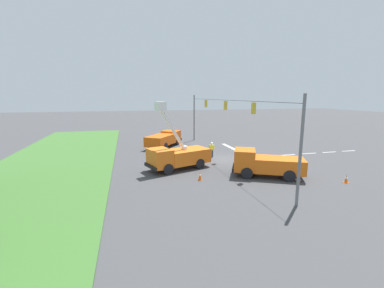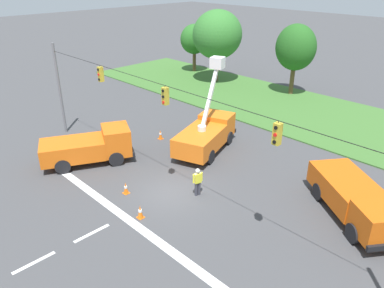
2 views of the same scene
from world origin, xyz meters
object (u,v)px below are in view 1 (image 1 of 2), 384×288
Objects in this scene: traffic_cone_foreground_left at (246,159)px; traffic_cone_foreground_right at (244,153)px; road_worker at (212,149)px; traffic_cone_mid_right at (200,176)px; utility_truck_bucket_lift at (177,155)px; utility_truck_support_near at (164,139)px; utility_truck_support_far at (265,163)px; traffic_cone_mid_left at (346,179)px.

traffic_cone_foreground_right is at bearing -18.82° from traffic_cone_foreground_left.
traffic_cone_mid_right is at bearing 154.75° from road_worker.
utility_truck_bucket_lift is 0.97× the size of utility_truck_support_near.
utility_truck_support_far is at bearing -164.53° from road_worker.
traffic_cone_mid_right is (-4.60, 6.57, 0.01)m from traffic_cone_foreground_left.
road_worker is 8.56m from traffic_cone_mid_right.
utility_truck_bucket_lift is at bearing 16.97° from traffic_cone_mid_right.
traffic_cone_mid_right is at bearing 72.45° from traffic_cone_mid_left.
utility_truck_support_far reaches higher than road_worker.
traffic_cone_foreground_left is at bearing 161.18° from traffic_cone_foreground_right.
traffic_cone_mid_right is at bearing -163.03° from utility_truck_bucket_lift.
utility_truck_support_near is 11.54m from traffic_cone_foreground_right.
utility_truck_support_near is at bearing 3.12° from traffic_cone_mid_right.
traffic_cone_foreground_right reaches higher than traffic_cone_foreground_left.
utility_truck_support_far is at bearing -121.04° from utility_truck_bucket_lift.
utility_truck_bucket_lift is 8.65× the size of traffic_cone_mid_right.
utility_truck_support_far is at bearing 168.41° from traffic_cone_foreground_right.
utility_truck_bucket_lift is 9.37× the size of traffic_cone_mid_left.
utility_truck_support_far is at bearing -156.65° from utility_truck_support_near.
utility_truck_support_far is (-15.57, -6.72, 0.05)m from utility_truck_support_near.
traffic_cone_mid_right is (-7.15, 7.44, -0.01)m from traffic_cone_foreground_right.
utility_truck_support_far is 5.12m from traffic_cone_foreground_left.
traffic_cone_mid_left is at bearing -146.76° from utility_truck_support_near.
traffic_cone_mid_right is (-15.16, -0.83, -0.76)m from utility_truck_support_near.
road_worker is at bearing 34.65° from traffic_cone_mid_left.
traffic_cone_foreground_left is at bearing -55.01° from traffic_cone_mid_right.
traffic_cone_mid_left is (-11.36, -7.85, -0.65)m from road_worker.
utility_truck_bucket_lift reaches higher than utility_truck_support_near.
traffic_cone_mid_right is (-3.85, -1.18, -0.97)m from utility_truck_bucket_lift.
utility_truck_bucket_lift is at bearing 110.94° from traffic_cone_foreground_right.
traffic_cone_foreground_right is at bearing -69.06° from utility_truck_bucket_lift.
traffic_cone_mid_right is at bearing 86.09° from utility_truck_support_far.
road_worker is at bearing -25.25° from traffic_cone_mid_right.
utility_truck_support_near reaches higher than traffic_cone_foreground_left.
road_worker is 4.33m from traffic_cone_foreground_left.
traffic_cone_mid_left is 12.06m from traffic_cone_mid_right.
utility_truck_bucket_lift is 11.32m from utility_truck_support_near.
traffic_cone_mid_left is at bearing -107.55° from traffic_cone_mid_right.
utility_truck_support_near is at bearing 33.24° from traffic_cone_mid_left.
traffic_cone_mid_right is at bearing -176.88° from utility_truck_support_near.
traffic_cone_mid_left is (-18.80, -12.32, -0.80)m from utility_truck_support_near.
utility_truck_support_far is 6.52m from traffic_cone_mid_left.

